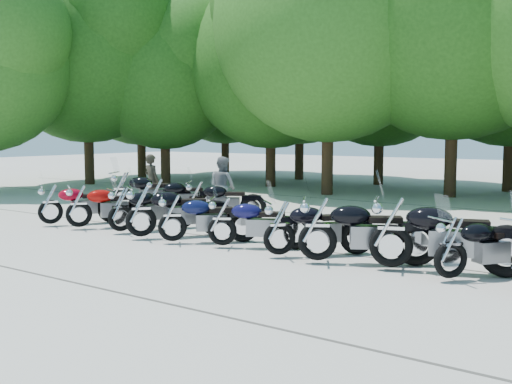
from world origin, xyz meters
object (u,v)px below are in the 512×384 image
Objects in this scene: rider_0 at (152,181)px; motorcycle_8 at (391,229)px; motorcycle_6 at (280,226)px; motorcycle_13 at (197,198)px; motorcycle_5 at (222,220)px; motorcycle_0 at (50,203)px; motorcycle_12 at (157,195)px; motorcycle_9 at (451,245)px; motorcycle_3 at (141,209)px; motorcycle_11 at (122,190)px; motorcycle_1 at (79,204)px; motorcycle_2 at (121,208)px; motorcycle_7 at (318,226)px; motorcycle_4 at (172,216)px; rider_1 at (223,186)px.

motorcycle_8 is at bearing 166.17° from rider_0.
motorcycle_6 is 1.02× the size of motorcycle_13.
motorcycle_6 reaches higher than motorcycle_5.
motorcycle_0 is 1.00× the size of motorcycle_12.
motorcycle_9 is (1.07, -0.15, -0.14)m from motorcycle_8.
motorcycle_3 is 1.12× the size of motorcycle_12.
motorcycle_11 reaches higher than motorcycle_9.
motorcycle_9 is (9.05, 0.09, -0.03)m from motorcycle_1.
motorcycle_0 is 0.98× the size of motorcycle_2.
motorcycle_1 is 6.69m from motorcycle_7.
motorcycle_1 is 0.89× the size of motorcycle_11.
motorcycle_4 is at bearing 73.58° from motorcycle_8.
motorcycle_2 reaches higher than motorcycle_0.
motorcycle_1 is at bearing 83.20° from rider_1.
motorcycle_3 is 4.43m from motorcycle_7.
motorcycle_2 is at bearing -157.19° from motorcycle_11.
motorcycle_3 is 3.74m from motorcycle_12.
motorcycle_7 is 6.04m from motorcycle_13.
rider_1 is at bearing 10.20° from motorcycle_9.
motorcycle_8 is 7.60m from rider_1.
rider_1 is at bearing -18.89° from motorcycle_4.
motorcycle_13 is (2.36, 2.91, 0.00)m from motorcycle_0.
motorcycle_11 is at bearing 103.94° from rider_0.
motorcycle_3 is (3.26, 0.00, 0.07)m from motorcycle_0.
rider_1 is (2.91, -0.08, 0.00)m from rider_0.
motorcycle_11 reaches higher than motorcycle_2.
motorcycle_1 is at bearing 129.06° from motorcycle_12.
motorcycle_1 reaches higher than motorcycle_13.
motorcycle_4 is at bearing 175.61° from motorcycle_12.
motorcycle_0 is 0.97× the size of motorcycle_6.
motorcycle_5 is at bearing 38.09° from motorcycle_6.
motorcycle_2 is at bearing 60.83° from motorcycle_5.
motorcycle_13 is (1.35, 2.82, -0.01)m from motorcycle_1.
motorcycle_9 is at bearing 165.49° from rider_1.
motorcycle_4 is (3.19, -0.07, -0.02)m from motorcycle_1.
motorcycle_12 is 1.88m from rider_1.
motorcycle_3 reaches higher than motorcycle_13.
motorcycle_4 is 0.82× the size of motorcycle_8.
motorcycle_12 is (-8.10, 2.56, -0.12)m from motorcycle_8.
motorcycle_2 is 1.03× the size of motorcycle_5.
motorcycle_12 is at bearing 17.96° from motorcycle_6.
motorcycle_8 is at bearing -142.47° from motorcycle_13.
rider_1 is (2.77, 1.28, 0.15)m from motorcycle_11.
motorcycle_1 is 0.92× the size of motorcycle_3.
motorcycle_0 is at bearing 109.55° from motorcycle_12.
motorcycle_1 is 3.13m from motorcycle_13.
motorcycle_7 is at bearing -145.06° from motorcycle_1.
motorcycle_12 reaches higher than motorcycle_4.
motorcycle_11 reaches higher than motorcycle_4.
motorcycle_13 is at bearing 17.31° from motorcycle_9.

